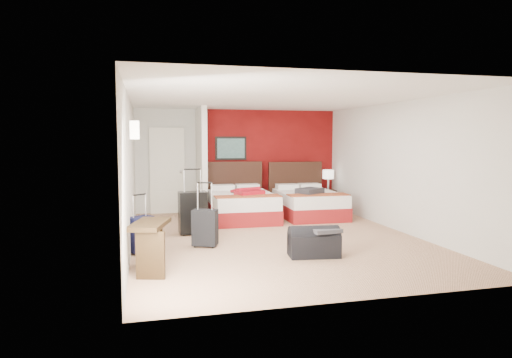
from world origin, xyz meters
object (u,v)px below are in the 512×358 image
object	(u,v)px
duffel_bag	(314,244)
bed_right	(309,204)
nightstand	(328,200)
suitcase_navy	(140,236)
bed_left	(242,206)
suitcase_black	(193,214)
red_suitcase_open	(247,192)
desk	(150,247)
suitcase_charcoal	(205,229)
table_lamp	(328,180)

from	to	relation	value
duffel_bag	bed_right	bearing A→B (deg)	77.83
nightstand	bed_right	bearing A→B (deg)	-127.35
suitcase_navy	duffel_bag	xyz separation A→B (m)	(2.57, -0.88, -0.08)
bed_left	suitcase_navy	bearing A→B (deg)	-130.11
suitcase_black	suitcase_navy	bearing A→B (deg)	-132.87
red_suitcase_open	suitcase_black	world-z (taller)	suitcase_black
bed_left	suitcase_black	bearing A→B (deg)	-131.95
suitcase_black	duffel_bag	distance (m)	2.61
suitcase_black	duffel_bag	world-z (taller)	suitcase_black
nightstand	suitcase_black	xyz separation A→B (m)	(-3.63, -2.13, 0.14)
suitcase_black	desk	bearing A→B (deg)	-113.26
desk	nightstand	bearing A→B (deg)	60.60
bed_left	suitcase_navy	xyz separation A→B (m)	(-2.16, -2.43, -0.02)
bed_left	suitcase_navy	size ratio (longest dim) A/B	3.61
suitcase_charcoal	duffel_bag	distance (m)	1.83
bed_left	duffel_bag	world-z (taller)	bed_left
bed_left	duffel_bag	distance (m)	3.34
suitcase_charcoal	suitcase_navy	bearing A→B (deg)	-150.61
bed_left	bed_right	bearing A→B (deg)	1.54
suitcase_black	suitcase_navy	distance (m)	1.49
suitcase_charcoal	suitcase_navy	size ratio (longest dim) A/B	1.09
suitcase_black	suitcase_charcoal	size ratio (longest dim) A/B	1.31
desk	duffel_bag	bearing A→B (deg)	20.74
bed_left	suitcase_charcoal	world-z (taller)	suitcase_charcoal
bed_right	suitcase_navy	bearing A→B (deg)	-145.25
nightstand	suitcase_black	bearing A→B (deg)	-142.48
bed_right	desk	xyz separation A→B (m)	(-3.60, -3.51, 0.06)
bed_right	suitcase_navy	size ratio (longest dim) A/B	3.48
desk	suitcase_navy	bearing A→B (deg)	113.49
bed_left	suitcase_black	world-z (taller)	suitcase_black
bed_right	table_lamp	xyz separation A→B (m)	(0.83, 0.85, 0.47)
red_suitcase_open	desk	bearing A→B (deg)	-140.17
table_lamp	duffel_bag	xyz separation A→B (m)	(-2.01, -4.16, -0.56)
nightstand	suitcase_charcoal	distance (m)	4.74
bed_right	duffel_bag	world-z (taller)	bed_right
bed_left	nightstand	size ratio (longest dim) A/B	3.90
bed_left	table_lamp	world-z (taller)	table_lamp
bed_right	suitcase_charcoal	distance (m)	3.55
bed_right	desk	size ratio (longest dim) A/B	2.30
suitcase_navy	desk	size ratio (longest dim) A/B	0.66
bed_left	suitcase_navy	world-z (taller)	bed_left
suitcase_charcoal	red_suitcase_open	bearing A→B (deg)	83.69
bed_right	nightstand	world-z (taller)	bed_right
suitcase_charcoal	suitcase_navy	distance (m)	1.05
table_lamp	suitcase_charcoal	distance (m)	4.76
red_suitcase_open	suitcase_navy	bearing A→B (deg)	-152.43
red_suitcase_open	bed_right	bearing A→B (deg)	-14.41
table_lamp	suitcase_navy	world-z (taller)	table_lamp
table_lamp	suitcase_black	bearing A→B (deg)	-149.53
bed_right	duffel_bag	bearing A→B (deg)	-107.79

